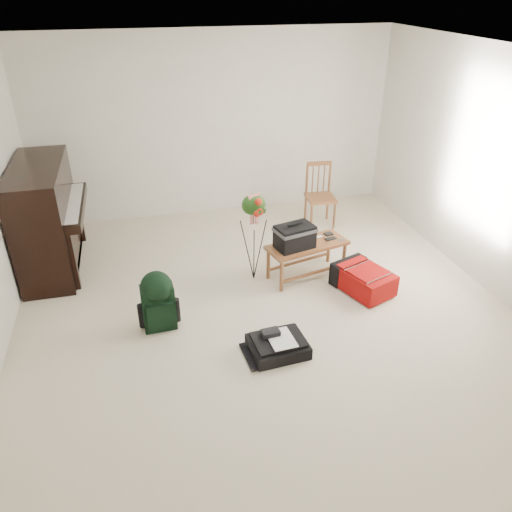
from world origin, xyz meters
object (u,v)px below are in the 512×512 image
object	(u,v)px
piano	(48,220)
flower_stand	(254,238)
dining_chair	(320,196)
green_backpack	(158,298)
red_suitcase	(362,277)
bench	(298,238)
black_duffel	(278,345)

from	to	relation	value
piano	flower_stand	distance (m)	2.40
dining_chair	green_backpack	distance (m)	3.00
red_suitcase	green_backpack	xyz separation A→B (m)	(-2.23, -0.17, 0.20)
piano	bench	world-z (taller)	piano
piano	red_suitcase	world-z (taller)	piano
black_duffel	dining_chair	bearing A→B (deg)	57.67
piano	dining_chair	world-z (taller)	piano
dining_chair	black_duffel	bearing A→B (deg)	-113.33
piano	green_backpack	distance (m)	1.92
black_duffel	green_backpack	distance (m)	1.24
dining_chair	flower_stand	bearing A→B (deg)	-131.37
piano	green_backpack	size ratio (longest dim) A/B	2.40
bench	black_duffel	world-z (taller)	bench
piano	red_suitcase	xyz separation A→B (m)	(3.34, -1.38, -0.46)
piano	black_duffel	size ratio (longest dim) A/B	2.75
dining_chair	black_duffel	size ratio (longest dim) A/B	1.59
piano	green_backpack	xyz separation A→B (m)	(1.11, -1.55, -0.26)
green_backpack	flower_stand	distance (m)	1.32
black_duffel	bench	bearing A→B (deg)	60.28
red_suitcase	black_duffel	bearing A→B (deg)	-166.66
piano	dining_chair	size ratio (longest dim) A/B	1.73
bench	black_duffel	xyz separation A→B (m)	(-0.58, -1.23, -0.43)
piano	bench	distance (m)	2.89
piano	black_duffel	distance (m)	3.11
piano	green_backpack	bearing A→B (deg)	-54.29
black_duffel	green_backpack	xyz separation A→B (m)	(-1.02, 0.65, 0.27)
black_duffel	flower_stand	distance (m)	1.39
red_suitcase	piano	bearing A→B (deg)	136.81
dining_chair	black_duffel	xyz separation A→B (m)	(-1.33, -2.51, -0.34)
green_backpack	piano	bearing A→B (deg)	123.01
dining_chair	red_suitcase	world-z (taller)	dining_chair
flower_stand	dining_chair	bearing A→B (deg)	26.03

